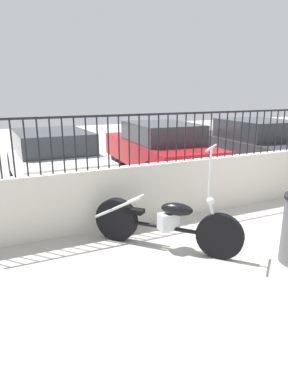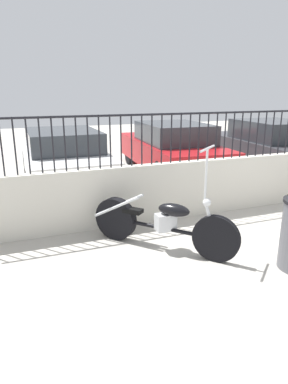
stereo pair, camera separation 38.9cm
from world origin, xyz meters
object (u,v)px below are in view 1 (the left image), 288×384
object	(u,v)px
motorcycle_black	(157,222)
car_red	(159,148)
car_white	(52,158)
car_dark_grey	(253,143)

from	to	relation	value
motorcycle_black	car_red	xyz separation A→B (m)	(2.26, 4.21, 0.30)
car_white	car_red	distance (m)	2.95
motorcycle_black	car_dark_grey	size ratio (longest dim) A/B	0.39
car_white	car_dark_grey	size ratio (longest dim) A/B	0.99
motorcycle_black	car_white	size ratio (longest dim) A/B	0.40
motorcycle_black	car_red	world-z (taller)	motorcycle_black
car_white	car_red	size ratio (longest dim) A/B	0.94
car_white	car_red	world-z (taller)	car_red
motorcycle_black	car_red	distance (m)	4.78
car_red	car_dark_grey	bearing A→B (deg)	-95.49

